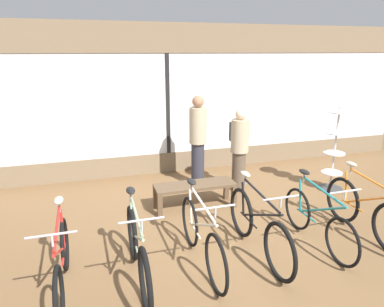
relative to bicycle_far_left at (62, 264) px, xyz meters
name	(u,v)px	position (x,y,z in m)	size (l,w,h in m)	color
ground_plane	(221,246)	(2.06, 0.38, -0.37)	(24.00, 24.00, 0.00)	brown
shop_back_wall	(168,100)	(2.06, 3.63, 1.27)	(12.00, 0.08, 3.20)	#7A664C
bicycle_far_left	(62,264)	(0.00, 0.00, 0.00)	(0.46, 1.69, 1.01)	black
bicycle_left	(138,251)	(0.84, -0.02, 0.02)	(0.46, 1.75, 1.04)	black
bicycle_center_left	(201,236)	(1.66, 0.07, 0.02)	(0.46, 1.74, 1.03)	black
bicycle_center_right	(258,227)	(2.45, 0.07, 0.02)	(0.46, 1.80, 1.04)	black
bicycle_right	(317,220)	(3.37, 0.05, 0.00)	(0.46, 1.63, 1.00)	black
bicycle_far_right	(365,211)	(4.19, 0.06, 0.02)	(0.46, 1.71, 1.04)	black
accessory_rack	(334,156)	(4.90, 1.69, 0.30)	(0.48, 0.48, 1.64)	#333333
display_bench	(195,188)	(2.08, 1.67, -0.01)	(1.40, 0.44, 0.44)	brown
customer_near_rack	(239,147)	(3.12, 2.20, 0.50)	(0.37, 0.50, 1.61)	brown
customer_by_window	(198,139)	(2.44, 2.66, 0.60)	(0.40, 0.40, 1.83)	#2D2D38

